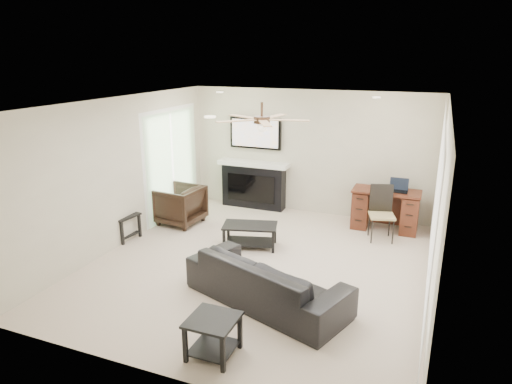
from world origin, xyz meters
TOP-DOWN VIEW (x-y plane):
  - room_shell at (0.19, 0.08)m, footprint 5.50×5.54m
  - sofa at (0.50, -1.00)m, footprint 2.39×1.57m
  - armchair at (-2.10, 1.15)m, footprint 0.88×0.86m
  - coffee_table at (-0.40, 0.60)m, footprint 1.00×0.72m
  - end_table_near at (0.35, -2.25)m, footprint 0.52×0.52m
  - end_table_left at (-2.65, 0.10)m, footprint 0.57×0.57m
  - fireplace_unit at (-1.14, 2.58)m, footprint 1.52×0.34m
  - desk at (1.62, 2.29)m, footprint 1.22×0.56m
  - desk_chair at (1.62, 1.74)m, footprint 0.53×0.54m
  - laptop at (1.82, 2.27)m, footprint 0.33×0.24m

SIDE VIEW (x-z plane):
  - coffee_table at x=-0.40m, z-range 0.00..0.40m
  - end_table_near at x=0.35m, z-range 0.00..0.45m
  - end_table_left at x=-2.65m, z-range 0.00..0.45m
  - sofa at x=0.50m, z-range 0.00..0.65m
  - armchair at x=-2.10m, z-range 0.00..0.74m
  - desk at x=1.62m, z-range 0.00..0.76m
  - desk_chair at x=1.62m, z-range 0.00..0.97m
  - laptop at x=1.82m, z-range 0.76..0.99m
  - fireplace_unit at x=-1.14m, z-range 0.00..1.91m
  - room_shell at x=0.19m, z-range 0.42..2.94m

